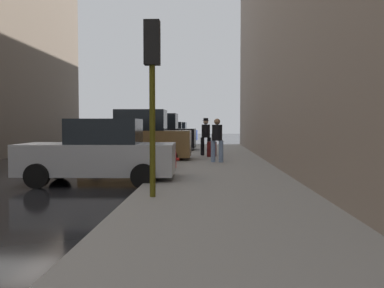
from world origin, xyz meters
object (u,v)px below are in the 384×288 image
object	(u,v)px
pedestrian_with_fedora	(206,135)
parked_blue_sedan	(173,133)
parked_dark_green_sedan	(166,135)
rolling_suitcase	(212,149)
parked_black_suv	(157,135)
pedestrian_in_jeans	(217,138)
parked_silver_sedan	(100,153)
traffic_light	(152,70)
fire_hydrant	(173,158)
parked_bronze_suv	(138,138)

from	to	relation	value
pedestrian_with_fedora	parked_blue_sedan	bearing A→B (deg)	100.00
parked_dark_green_sedan	rolling_suitcase	bearing A→B (deg)	-73.68
pedestrian_with_fedora	rolling_suitcase	distance (m)	1.04
parked_black_suv	parked_blue_sedan	distance (m)	12.03
pedestrian_in_jeans	parked_silver_sedan	bearing A→B (deg)	-123.38
parked_silver_sedan	traffic_light	xyz separation A→B (m)	(1.85, -2.95, 1.91)
parked_dark_green_sedan	parked_black_suv	bearing A→B (deg)	-90.00
parked_dark_green_sedan	traffic_light	world-z (taller)	traffic_light
pedestrian_in_jeans	parked_black_suv	bearing A→B (deg)	112.79
traffic_light	rolling_suitcase	xyz separation A→B (m)	(1.32, 10.91, -2.27)
fire_hydrant	pedestrian_with_fedora	size ratio (longest dim) A/B	0.40
parked_bronze_suv	pedestrian_in_jeans	size ratio (longest dim) A/B	2.69
parked_bronze_suv	pedestrian_in_jeans	distance (m)	3.60
pedestrian_with_fedora	parked_bronze_suv	bearing A→B (deg)	-141.13
parked_blue_sedan	parked_bronze_suv	bearing A→B (deg)	-90.00
parked_silver_sedan	parked_bronze_suv	distance (m)	6.39
rolling_suitcase	parked_silver_sedan	bearing A→B (deg)	-111.73
parked_silver_sedan	parked_blue_sedan	world-z (taller)	same
fire_hydrant	traffic_light	bearing A→B (deg)	-89.50
traffic_light	pedestrian_in_jeans	bearing A→B (deg)	79.45
pedestrian_with_fedora	rolling_suitcase	size ratio (longest dim) A/B	1.71
fire_hydrant	parked_dark_green_sedan	bearing A→B (deg)	96.44
parked_blue_sedan	traffic_light	distance (m)	28.16
parked_silver_sedan	rolling_suitcase	distance (m)	8.57
parked_bronze_suv	fire_hydrant	distance (m)	4.04
parked_bronze_suv	parked_dark_green_sedan	distance (m)	12.40
parked_bronze_suv	rolling_suitcase	bearing A→B (deg)	26.30
parked_silver_sedan	parked_black_suv	size ratio (longest dim) A/B	0.91
parked_black_suv	parked_silver_sedan	bearing A→B (deg)	-90.00
parked_bronze_suv	fire_hydrant	bearing A→B (deg)	-63.21
parked_dark_green_sedan	traffic_light	xyz separation A→B (m)	(1.85, -21.74, 1.91)
parked_blue_sedan	pedestrian_with_fedora	distance (m)	16.62
parked_black_suv	pedestrian_in_jeans	xyz separation A→B (m)	(3.35, -7.97, 0.07)
parked_silver_sedan	parked_black_suv	world-z (taller)	parked_black_suv
parked_bronze_suv	traffic_light	world-z (taller)	traffic_light
parked_bronze_suv	traffic_light	size ratio (longest dim) A/B	1.28
parked_bronze_suv	parked_blue_sedan	bearing A→B (deg)	90.00
parked_blue_sedan	traffic_light	size ratio (longest dim) A/B	1.18
pedestrian_with_fedora	parked_silver_sedan	bearing A→B (deg)	-108.33
parked_blue_sedan	traffic_light	bearing A→B (deg)	-86.22
parked_silver_sedan	rolling_suitcase	world-z (taller)	parked_silver_sedan
fire_hydrant	traffic_light	xyz separation A→B (m)	(0.05, -5.77, 2.26)
parked_black_suv	fire_hydrant	distance (m)	10.41
parked_bronze_suv	parked_black_suv	xyz separation A→B (m)	(-0.00, 6.67, 0.00)
parked_black_suv	parked_dark_green_sedan	distance (m)	5.73
parked_silver_sedan	fire_hydrant	size ratio (longest dim) A/B	6.03
parked_silver_sedan	parked_dark_green_sedan	world-z (taller)	same
parked_bronze_suv	rolling_suitcase	distance (m)	3.58
parked_bronze_suv	parked_black_suv	world-z (taller)	same
parked_black_suv	traffic_light	bearing A→B (deg)	-83.39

